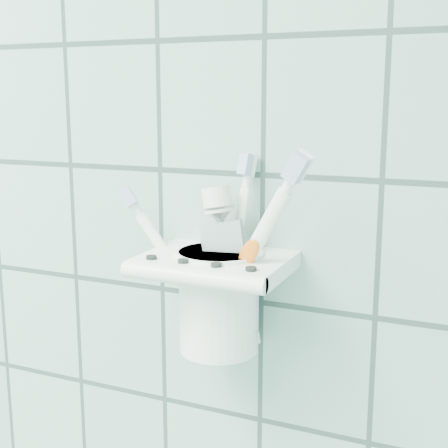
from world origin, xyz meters
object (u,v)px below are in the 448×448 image
object	(u,v)px
cup	(219,297)
toothbrush_orange	(205,227)
toothbrush_pink	(218,250)
toothbrush_blue	(218,251)
holder_bracket	(217,265)
toothpaste_tube	(238,256)

from	to	relation	value
cup	toothbrush_orange	distance (m)	0.07
toothbrush_orange	toothbrush_pink	bearing A→B (deg)	31.21
cup	toothbrush_blue	xyz separation A→B (m)	(0.00, -0.01, 0.05)
holder_bracket	toothbrush_blue	size ratio (longest dim) A/B	0.74
toothbrush_orange	toothpaste_tube	xyz separation A→B (m)	(0.04, -0.01, -0.02)
toothbrush_pink	holder_bracket	bearing A→B (deg)	-103.54
toothbrush_pink	toothpaste_tube	bearing A→B (deg)	-56.54
cup	toothbrush_pink	world-z (taller)	toothbrush_pink
toothpaste_tube	toothbrush_orange	bearing A→B (deg)	158.99
cup	toothbrush_orange	world-z (taller)	toothbrush_orange
toothpaste_tube	cup	bearing A→B (deg)	163.17
toothbrush_pink	toothpaste_tube	size ratio (longest dim) A/B	1.05
toothbrush_pink	toothbrush_blue	world-z (taller)	toothbrush_blue
holder_bracket	cup	world-z (taller)	same
toothbrush_orange	holder_bracket	bearing A→B (deg)	-21.87
toothpaste_tube	toothbrush_pink	bearing A→B (deg)	143.62
holder_bracket	toothpaste_tube	size ratio (longest dim) A/B	0.85
holder_bracket	toothpaste_tube	world-z (taller)	toothpaste_tube
toothbrush_orange	toothbrush_blue	bearing A→B (deg)	-31.99
toothbrush_orange	toothpaste_tube	world-z (taller)	toothbrush_orange
cup	toothbrush_pink	distance (m)	0.05
holder_bracket	cup	xyz separation A→B (m)	(0.00, 0.00, -0.03)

